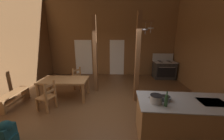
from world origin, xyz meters
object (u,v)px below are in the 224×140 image
object	(u,v)px
ladderback_chair_by_post	(47,97)
backpack	(7,133)
dining_table	(64,81)
stockpot_on_counter	(156,99)
bottle_tall_on_counter	(166,100)
stove_range	(164,69)
mixing_bowl_on_counter	(165,98)
bench_along_left_wall	(13,97)
kitchen_island	(186,120)
ladderback_chair_near_window	(79,79)

from	to	relation	value
ladderback_chair_by_post	backpack	bearing A→B (deg)	-95.46
ladderback_chair_by_post	backpack	xyz separation A→B (m)	(-0.13, -1.40, -0.14)
dining_table	stockpot_on_counter	world-z (taller)	stockpot_on_counter
backpack	bottle_tall_on_counter	size ratio (longest dim) A/B	1.88
stove_range	dining_table	size ratio (longest dim) A/B	0.77
stove_range	mixing_bowl_on_counter	bearing A→B (deg)	-109.00
bench_along_left_wall	stove_range	bearing A→B (deg)	27.69
kitchen_island	backpack	size ratio (longest dim) A/B	3.68
kitchen_island	bottle_tall_on_counter	size ratio (longest dim) A/B	6.93
bottle_tall_on_counter	ladderback_chair_by_post	bearing A→B (deg)	158.88
bench_along_left_wall	backpack	distance (m)	2.03
stove_range	ladderback_chair_by_post	bearing A→B (deg)	-144.16
mixing_bowl_on_counter	bench_along_left_wall	bearing A→B (deg)	165.29
stockpot_on_counter	dining_table	bearing A→B (deg)	145.27
kitchen_island	bench_along_left_wall	xyz separation A→B (m)	(-5.05, 1.23, -0.16)
kitchen_island	bench_along_left_wall	bearing A→B (deg)	166.29
ladderback_chair_by_post	stockpot_on_counter	bearing A→B (deg)	-20.12
stove_range	stockpot_on_counter	distance (m)	4.86
bottle_tall_on_counter	kitchen_island	bearing A→B (deg)	21.04
ladderback_chair_near_window	ladderback_chair_by_post	xyz separation A→B (m)	(-0.51, -1.66, 0.00)
ladderback_chair_by_post	mixing_bowl_on_counter	distance (m)	3.40
mixing_bowl_on_counter	ladderback_chair_by_post	bearing A→B (deg)	163.47
backpack	stockpot_on_counter	bearing A→B (deg)	5.67
dining_table	mixing_bowl_on_counter	bearing A→B (deg)	-30.65
bench_along_left_wall	bottle_tall_on_counter	size ratio (longest dim) A/B	3.89
stove_range	ladderback_chair_by_post	distance (m)	5.83
ladderback_chair_near_window	bottle_tall_on_counter	world-z (taller)	bottle_tall_on_counter
ladderback_chair_by_post	bench_along_left_wall	distance (m)	1.36
bench_along_left_wall	kitchen_island	bearing A→B (deg)	-13.71
backpack	ladderback_chair_near_window	bearing A→B (deg)	78.06
stove_range	dining_table	world-z (taller)	stove_range
dining_table	stockpot_on_counter	xyz separation A→B (m)	(2.78, -1.92, 0.36)
stockpot_on_counter	bottle_tall_on_counter	world-z (taller)	bottle_tall_on_counter
bottle_tall_on_counter	bench_along_left_wall	bearing A→B (deg)	162.00
ladderback_chair_near_window	stockpot_on_counter	xyz separation A→B (m)	(2.47, -2.76, 0.56)
bench_along_left_wall	bottle_tall_on_counter	bearing A→B (deg)	-18.00
kitchen_island	ladderback_chair_by_post	distance (m)	3.85
bench_along_left_wall	stockpot_on_counter	bearing A→B (deg)	-17.16
backpack	bottle_tall_on_counter	world-z (taller)	bottle_tall_on_counter
stove_range	bench_along_left_wall	xyz separation A→B (m)	(-6.06, -3.18, -0.18)
dining_table	bottle_tall_on_counter	size ratio (longest dim) A/B	5.43
kitchen_island	stove_range	bearing A→B (deg)	77.11
stove_range	ladderback_chair_by_post	size ratio (longest dim) A/B	1.39
stove_range	dining_table	distance (m)	5.21
bench_along_left_wall	backpack	xyz separation A→B (m)	(1.19, -1.64, 0.01)
stockpot_on_counter	ladderback_chair_near_window	bearing A→B (deg)	131.87
ladderback_chair_near_window	bottle_tall_on_counter	bearing A→B (deg)	-47.55
dining_table	ladderback_chair_by_post	size ratio (longest dim) A/B	1.81
ladderback_chair_near_window	stockpot_on_counter	bearing A→B (deg)	-48.13
bench_along_left_wall	bottle_tall_on_counter	world-z (taller)	bottle_tall_on_counter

